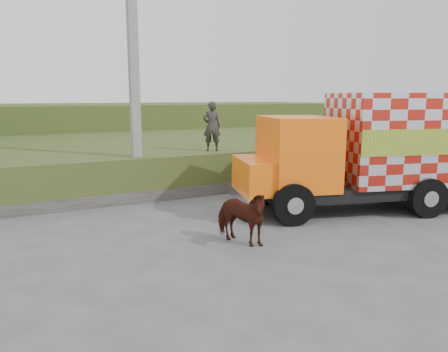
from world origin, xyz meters
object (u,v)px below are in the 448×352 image
cargo_truck (380,150)px  pedestrian (212,126)px  cow (240,217)px  utility_pole (134,80)px

cargo_truck → pedestrian: (-3.49, 4.96, 0.55)m
cow → pedestrian: 6.56m
cow → pedestrian: bearing=46.7°
cargo_truck → utility_pole: bearing=160.0°
cargo_truck → pedestrian: bearing=140.9°
pedestrian → cargo_truck: bearing=145.3°
utility_pole → cow: size_ratio=4.96×
cow → pedestrian: size_ratio=0.87×
cow → utility_pole: bearing=75.0°
cow → pedestrian: (2.10, 5.97, 1.75)m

